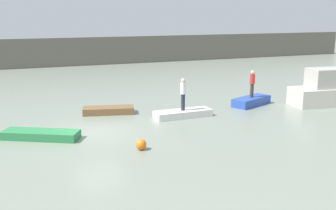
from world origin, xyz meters
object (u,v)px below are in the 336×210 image
at_px(rowboat_brown, 109,110).
at_px(motorboat, 334,91).
at_px(mooring_buoy, 141,144).
at_px(person_red_shirt, 252,82).
at_px(rowboat_blue, 251,101).
at_px(person_white_shirt, 183,92).
at_px(rowboat_white, 183,114).
at_px(rowboat_green, 41,135).

bearing_deg(rowboat_brown, motorboat, 1.55).
bearing_deg(mooring_buoy, person_red_shirt, 30.87).
bearing_deg(rowboat_brown, rowboat_blue, 5.82).
height_order(rowboat_blue, person_red_shirt, person_red_shirt).
bearing_deg(person_white_shirt, rowboat_white, 0.00).
height_order(motorboat, person_red_shirt, motorboat).
xyz_separation_m(motorboat, rowboat_blue, (-5.09, 1.75, -0.60)).
bearing_deg(person_white_shirt, motorboat, -3.53).
bearing_deg(motorboat, rowboat_white, 176.47).
bearing_deg(rowboat_blue, person_red_shirt, 67.15).
xyz_separation_m(rowboat_white, mooring_buoy, (-3.90, -4.38, 0.04)).
bearing_deg(person_red_shirt, mooring_buoy, -149.13).
height_order(person_white_shirt, mooring_buoy, person_white_shirt).
relative_size(rowboat_brown, rowboat_blue, 1.02).
xyz_separation_m(rowboat_brown, mooring_buoy, (-0.16, -6.68, 0.04)).
height_order(motorboat, rowboat_green, motorboat).
distance_m(rowboat_brown, mooring_buoy, 6.68).
height_order(rowboat_green, rowboat_brown, rowboat_brown).
bearing_deg(motorboat, rowboat_brown, 168.22).
bearing_deg(motorboat, rowboat_blue, 161.00).
bearing_deg(person_red_shirt, person_white_shirt, -168.12).
distance_m(rowboat_brown, rowboat_white, 4.40).
bearing_deg(rowboat_brown, person_white_shirt, -18.25).
bearing_deg(motorboat, rowboat_green, -178.28).
bearing_deg(rowboat_blue, rowboat_white, 169.03).
height_order(motorboat, rowboat_brown, motorboat).
xyz_separation_m(person_white_shirt, mooring_buoy, (-3.90, -4.38, -1.19)).
bearing_deg(motorboat, mooring_buoy, -165.32).
height_order(person_white_shirt, person_red_shirt, person_red_shirt).
bearing_deg(rowboat_brown, person_red_shirt, 5.82).
bearing_deg(person_white_shirt, rowboat_green, -171.36).
relative_size(rowboat_green, rowboat_white, 1.08).
distance_m(motorboat, rowboat_brown, 14.43).
bearing_deg(person_white_shirt, rowboat_brown, 148.42).
relative_size(rowboat_green, rowboat_brown, 1.21).
bearing_deg(rowboat_green, rowboat_white, 37.32).
height_order(rowboat_brown, mooring_buoy, mooring_buoy).
distance_m(rowboat_green, rowboat_brown, 5.35).
bearing_deg(rowboat_white, rowboat_brown, 147.36).
xyz_separation_m(motorboat, person_white_shirt, (-10.37, 0.64, 0.56)).
relative_size(person_white_shirt, mooring_buoy, 3.89).
bearing_deg(rowboat_blue, mooring_buoy, -171.98).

